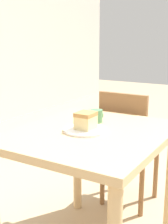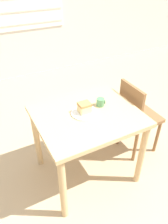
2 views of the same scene
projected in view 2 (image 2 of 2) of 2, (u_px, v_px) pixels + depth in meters
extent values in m
plane|color=tan|center=(101.00, 201.00, 2.07)|extent=(14.00, 14.00, 0.00)
cube|color=beige|center=(13.00, 25.00, 3.67)|extent=(1.80, 0.01, 0.02)
cube|color=beige|center=(10.00, 12.00, 3.56)|extent=(1.80, 0.01, 0.02)
cube|color=tan|center=(87.00, 116.00, 1.93)|extent=(0.90, 0.78, 0.04)
cylinder|color=tan|center=(63.00, 190.00, 1.75)|extent=(0.06, 0.06, 0.72)
cylinder|color=tan|center=(141.00, 155.00, 2.06)|extent=(0.06, 0.06, 0.72)
cylinder|color=tan|center=(37.00, 139.00, 2.24)|extent=(0.06, 0.06, 0.72)
cylinder|color=tan|center=(103.00, 117.00, 2.55)|extent=(0.06, 0.06, 0.72)
cube|color=brown|center=(141.00, 117.00, 2.39)|extent=(0.37, 0.37, 0.04)
cylinder|color=brown|center=(157.00, 137.00, 2.48)|extent=(0.04, 0.04, 0.44)
cylinder|color=brown|center=(139.00, 122.00, 2.70)|extent=(0.04, 0.04, 0.44)
cylinder|color=brown|center=(135.00, 146.00, 2.36)|extent=(0.04, 0.04, 0.44)
cylinder|color=brown|center=(119.00, 129.00, 2.59)|extent=(0.04, 0.04, 0.44)
cube|color=brown|center=(131.00, 104.00, 2.20)|extent=(0.03, 0.35, 0.40)
cylinder|color=white|center=(84.00, 113.00, 1.92)|extent=(0.24, 0.24, 0.01)
cube|color=#E5CC89|center=(84.00, 109.00, 1.90)|extent=(0.10, 0.09, 0.07)
cube|color=#B27F47|center=(84.00, 104.00, 1.87)|extent=(0.10, 0.09, 0.02)
cylinder|color=#4C8456|center=(100.00, 102.00, 2.00)|extent=(0.07, 0.07, 0.08)
torus|color=#4C8456|center=(104.00, 101.00, 2.01)|extent=(0.01, 0.06, 0.06)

